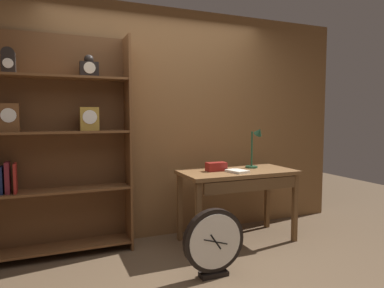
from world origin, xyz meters
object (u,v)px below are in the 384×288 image
Objects in this scene: workbench at (238,180)px; toolbox_small at (216,167)px; open_repair_manual at (237,171)px; round_clock_large at (214,242)px; desk_lamp at (256,145)px; bookshelf at (48,147)px.

toolbox_small reaches higher than workbench.
round_clock_large is at bearing -149.43° from open_repair_manual.
desk_lamp reaches higher than round_clock_large.
open_repair_manual is at bearing -151.57° from desk_lamp.
desk_lamp is at bearing 13.36° from open_repair_manual.
desk_lamp is at bearing 39.90° from round_clock_large.
desk_lamp is 0.47m from open_repair_manual.
desk_lamp is 2.18× the size of open_repair_manual.
workbench is at bearing -10.90° from bookshelf.
bookshelf is at bearing 169.10° from workbench.
bookshelf reaches higher than toolbox_small.
open_repair_manual is 0.37× the size of round_clock_large.
desk_lamp reaches higher than open_repair_manual.
workbench is 0.98m from round_clock_large.
workbench is 0.29m from toolbox_small.
toolbox_small reaches higher than open_repair_manual.
open_repair_manual is at bearing -45.59° from toolbox_small.
workbench is (1.91, -0.37, -0.39)m from bookshelf.
workbench is 0.15m from open_repair_manual.
workbench is at bearing 46.46° from round_clock_large.
open_repair_manual is (-0.07, -0.09, 0.11)m from workbench.
bookshelf is 9.97× the size of open_repair_manual.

